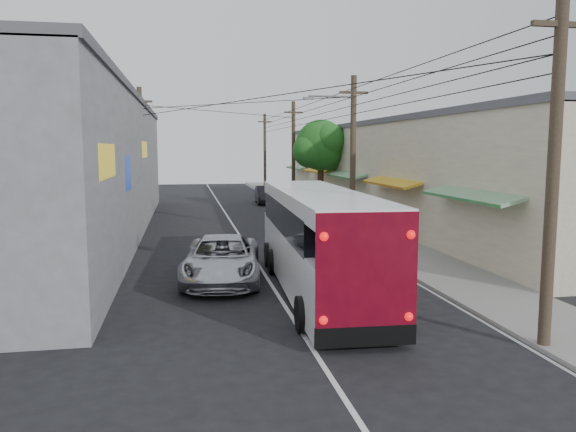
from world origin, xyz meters
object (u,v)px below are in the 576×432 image
object	(u,v)px
parked_car_mid	(309,213)
jeepney	(222,259)
parked_suv	(313,219)
parked_car_far	(266,195)
coach_bus	(318,239)
pedestrian_far	(395,221)
pedestrian_near	(358,224)

from	to	relation	value
parked_car_mid	jeepney	bearing A→B (deg)	-112.59
parked_suv	jeepney	bearing A→B (deg)	-124.41
parked_suv	parked_car_far	distance (m)	17.36
coach_bus	pedestrian_far	distance (m)	11.32
coach_bus	pedestrian_near	world-z (taller)	coach_bus
coach_bus	parked_suv	bearing A→B (deg)	80.27
pedestrian_far	parked_suv	bearing A→B (deg)	-23.32
parked_suv	pedestrian_near	xyz separation A→B (m)	(1.60, -2.73, 0.08)
coach_bus	parked_car_far	distance (m)	28.84
jeepney	parked_car_mid	xyz separation A→B (m)	(6.20, 14.04, -0.11)
parked_car_mid	parked_car_far	xyz separation A→B (m)	(-0.80, 12.81, 0.07)
parked_car_mid	pedestrian_far	bearing A→B (deg)	-64.04
parked_car_far	pedestrian_near	xyz separation A→B (m)	(1.60, -20.09, 0.21)
pedestrian_near	parked_car_far	bearing A→B (deg)	-69.50
jeepney	pedestrian_near	bearing A→B (deg)	50.67
parked_suv	parked_car_mid	distance (m)	4.62
pedestrian_near	pedestrian_far	distance (m)	2.33
parked_car_mid	parked_car_far	size ratio (longest dim) A/B	0.87
pedestrian_far	coach_bus	bearing A→B (deg)	60.31
pedestrian_near	jeepney	bearing A→B (deg)	59.95
parked_car_mid	pedestrian_near	world-z (taller)	pedestrian_near
parked_suv	pedestrian_far	world-z (taller)	parked_suv
parked_suv	pedestrian_far	xyz separation A→B (m)	(3.80, -1.96, 0.04)
parked_car_mid	pedestrian_near	bearing A→B (deg)	-82.49
parked_car_mid	parked_car_far	world-z (taller)	parked_car_far
jeepney	parked_car_far	xyz separation A→B (m)	(5.40, 26.85, -0.03)
jeepney	coach_bus	bearing A→B (deg)	-25.79
parked_car_far	pedestrian_near	world-z (taller)	pedestrian_near
jeepney	parked_car_mid	bearing A→B (deg)	72.86
parked_suv	pedestrian_near	world-z (taller)	pedestrian_near
parked_suv	pedestrian_near	size ratio (longest dim) A/B	3.62
parked_suv	pedestrian_near	distance (m)	3.17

